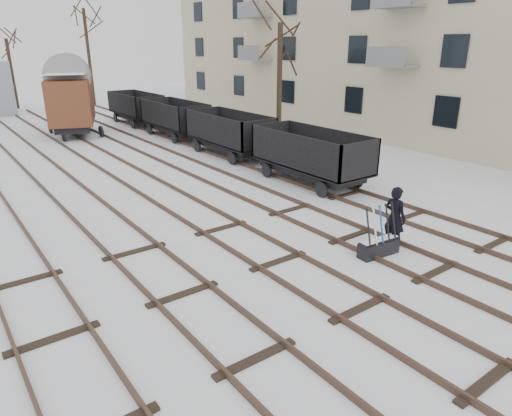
# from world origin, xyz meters

# --- Properties ---
(ground) EXTENTS (120.00, 120.00, 0.00)m
(ground) POSITION_xyz_m (0.00, 0.00, 0.00)
(ground) COLOR white
(ground) RESTS_ON ground
(tracks) EXTENTS (13.90, 52.00, 0.16)m
(tracks) POSITION_xyz_m (-0.00, 13.67, 0.07)
(tracks) COLOR black
(tracks) RESTS_ON ground
(apartment_block) EXTENTS (10.12, 45.00, 16.10)m
(apartment_block) POSITION_xyz_m (19.95, 14.00, 8.05)
(apartment_block) COLOR beige
(apartment_block) RESTS_ON ground
(ground_frame) EXTENTS (1.33, 0.53, 1.49)m
(ground_frame) POSITION_xyz_m (2.62, 1.64, 0.28)
(ground_frame) COLOR black
(ground_frame) RESTS_ON ground
(worker) EXTENTS (0.49, 0.72, 1.91)m
(worker) POSITION_xyz_m (3.37, 1.74, 0.96)
(worker) COLOR black
(worker) RESTS_ON ground
(freight_wagon_a) EXTENTS (2.23, 5.57, 2.27)m
(freight_wagon_a) POSITION_xyz_m (6.00, 8.21, 0.87)
(freight_wagon_a) COLOR black
(freight_wagon_a) RESTS_ON ground
(freight_wagon_b) EXTENTS (2.23, 5.57, 2.27)m
(freight_wagon_b) POSITION_xyz_m (6.00, 14.61, 0.87)
(freight_wagon_b) COLOR black
(freight_wagon_b) RESTS_ON ground
(freight_wagon_c) EXTENTS (2.23, 5.57, 2.27)m
(freight_wagon_c) POSITION_xyz_m (6.00, 21.01, 0.87)
(freight_wagon_c) COLOR black
(freight_wagon_c) RESTS_ON ground
(freight_wagon_d) EXTENTS (2.23, 5.57, 2.27)m
(freight_wagon_d) POSITION_xyz_m (6.00, 27.41, 0.87)
(freight_wagon_d) COLOR black
(freight_wagon_d) RESTS_ON ground
(box_van_wagon) EXTENTS (4.42, 5.92, 4.04)m
(box_van_wagon) POSITION_xyz_m (0.91, 25.54, 2.35)
(box_van_wagon) COLOR black
(box_van_wagon) RESTS_ON ground
(tree_near) EXTENTS (0.30, 0.30, 6.85)m
(tree_near) POSITION_xyz_m (9.70, 14.96, 3.42)
(tree_near) COLOR black
(tree_near) RESTS_ON ground
(tree_far_left) EXTENTS (0.30, 0.30, 6.15)m
(tree_far_left) POSITION_xyz_m (0.36, 42.00, 3.08)
(tree_far_left) COLOR black
(tree_far_left) RESTS_ON ground
(tree_far_right) EXTENTS (0.30, 0.30, 8.77)m
(tree_far_right) POSITION_xyz_m (6.88, 40.08, 4.38)
(tree_far_right) COLOR black
(tree_far_right) RESTS_ON ground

